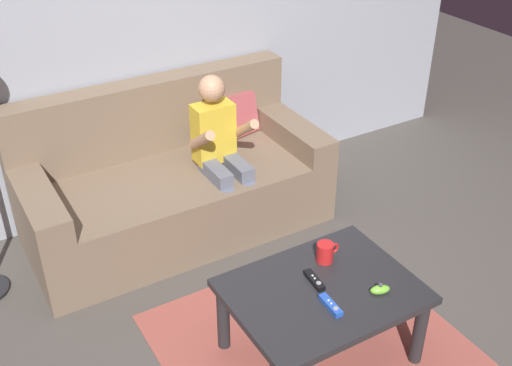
# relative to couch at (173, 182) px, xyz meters

# --- Properties ---
(ground_plane) EXTENTS (9.06, 9.06, 0.00)m
(ground_plane) POSITION_rel_couch_xyz_m (0.12, -1.20, -0.29)
(ground_plane) COLOR #4C4742
(wall_back) EXTENTS (4.53, 0.05, 2.50)m
(wall_back) POSITION_rel_couch_xyz_m (0.12, 0.39, 0.96)
(wall_back) COLOR #999EA8
(wall_back) RESTS_ON ground
(couch) EXTENTS (1.75, 0.80, 0.85)m
(couch) POSITION_rel_couch_xyz_m (0.00, 0.00, 0.00)
(couch) COLOR #75604C
(couch) RESTS_ON ground
(person_seated_on_couch) EXTENTS (0.32, 0.40, 0.96)m
(person_seated_on_couch) POSITION_rel_couch_xyz_m (0.23, -0.18, 0.25)
(person_seated_on_couch) COLOR slate
(person_seated_on_couch) RESTS_ON ground
(coffee_table) EXTENTS (0.82, 0.63, 0.40)m
(coffee_table) POSITION_rel_couch_xyz_m (0.14, -1.32, 0.04)
(coffee_table) COLOR #232326
(coffee_table) RESTS_ON ground
(area_rug) EXTENTS (1.35, 1.35, 0.01)m
(area_rug) POSITION_rel_couch_xyz_m (0.14, -1.32, -0.29)
(area_rug) COLOR #9E4C42
(area_rug) RESTS_ON ground
(game_remote_blue_near_edge) EXTENTS (0.04, 0.14, 0.03)m
(game_remote_blue_near_edge) POSITION_rel_couch_xyz_m (0.10, -1.43, 0.12)
(game_remote_blue_near_edge) COLOR blue
(game_remote_blue_near_edge) RESTS_ON coffee_table
(nunchuk_lime) EXTENTS (0.10, 0.07, 0.05)m
(nunchuk_lime) POSITION_rel_couch_xyz_m (0.34, -1.47, 0.13)
(nunchuk_lime) COLOR #72C638
(nunchuk_lime) RESTS_ON coffee_table
(game_remote_black_far_corner) EXTENTS (0.05, 0.14, 0.03)m
(game_remote_black_far_corner) POSITION_rel_couch_xyz_m (0.13, -1.26, 0.12)
(game_remote_black_far_corner) COLOR black
(game_remote_black_far_corner) RESTS_ON coffee_table
(coffee_mug) EXTENTS (0.12, 0.08, 0.09)m
(coffee_mug) POSITION_rel_couch_xyz_m (0.26, -1.16, 0.15)
(coffee_mug) COLOR red
(coffee_mug) RESTS_ON coffee_table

